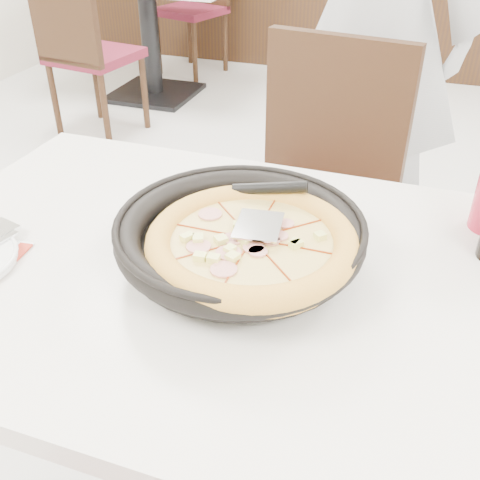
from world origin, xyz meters
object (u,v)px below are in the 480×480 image
(bg_chair_left_near, at_px, (94,51))
(pizza, at_px, (252,250))
(chair_far, at_px, (304,223))
(pizza_pan, at_px, (240,244))
(main_table, at_px, (231,412))
(diner_person, at_px, (374,15))
(bg_chair_left_far, at_px, (190,7))
(bg_table_left, at_px, (150,40))

(bg_chair_left_near, bearing_deg, pizza, -43.70)
(chair_far, height_order, pizza, chair_far)
(chair_far, relative_size, pizza_pan, 2.51)
(main_table, height_order, diner_person, diner_person)
(pizza, bearing_deg, main_table, 148.74)
(pizza_pan, xyz_separation_m, bg_chair_left_near, (-1.55, 2.00, -0.32))
(diner_person, height_order, bg_chair_left_near, diner_person)
(main_table, distance_m, bg_chair_left_far, 3.62)
(main_table, bearing_deg, bg_table_left, 119.80)
(bg_chair_left_far, bearing_deg, bg_chair_left_near, 106.35)
(pizza_pan, height_order, pizza, pizza)
(pizza, height_order, diner_person, diner_person)
(diner_person, xyz_separation_m, bg_table_left, (-1.61, 1.54, -0.56))
(bg_chair_left_near, bearing_deg, pizza_pan, -43.77)
(pizza_pan, bearing_deg, chair_far, 91.89)
(bg_table_left, bearing_deg, bg_chair_left_near, -88.56)
(diner_person, height_order, bg_table_left, diner_person)
(chair_far, relative_size, bg_chair_left_near, 1.00)
(chair_far, height_order, bg_chair_left_far, same)
(diner_person, distance_m, bg_chair_left_far, 2.69)
(chair_far, bearing_deg, diner_person, -87.00)
(pizza_pan, distance_m, diner_person, 1.16)
(main_table, bearing_deg, diner_person, 87.13)
(diner_person, bearing_deg, bg_table_left, -20.35)
(bg_chair_left_near, bearing_deg, bg_table_left, 99.90)
(chair_far, height_order, diner_person, diner_person)
(pizza, distance_m, bg_chair_left_near, 2.60)
(pizza_pan, xyz_separation_m, bg_chair_left_far, (-1.53, 3.29, -0.32))
(chair_far, xyz_separation_m, diner_person, (0.06, 0.55, 0.46))
(pizza, relative_size, bg_table_left, 0.25)
(bg_table_left, bearing_deg, diner_person, -43.84)
(main_table, xyz_separation_m, chair_far, (-0.00, 0.61, 0.10))
(main_table, bearing_deg, chair_far, 90.21)
(chair_far, bearing_deg, bg_chair_left_far, -51.34)
(pizza_pan, relative_size, pizza, 1.26)
(main_table, height_order, bg_chair_left_near, bg_chair_left_near)
(pizza_pan, height_order, bg_chair_left_near, bg_chair_left_near)
(pizza, bearing_deg, diner_person, 89.58)
(chair_far, relative_size, pizza, 3.16)
(pizza, relative_size, bg_chair_left_near, 0.32)
(diner_person, distance_m, bg_table_left, 2.30)
(diner_person, bearing_deg, bg_chair_left_near, -4.46)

